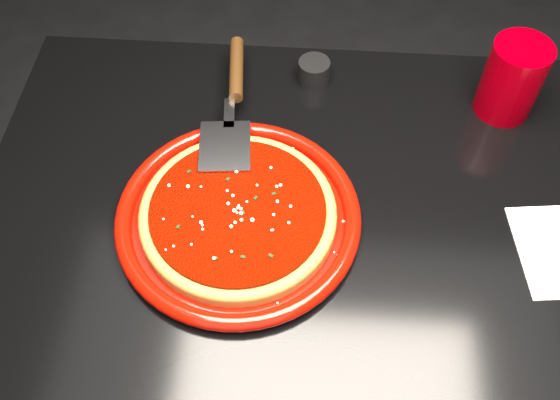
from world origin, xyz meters
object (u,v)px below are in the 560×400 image
object	(u,v)px
pizza_server	(232,103)
cup	(512,79)
ramekin	(314,71)
table	(345,335)
plate	(238,217)

from	to	relation	value
pizza_server	cup	xyz separation A→B (m)	(0.45, 0.06, 0.02)
cup	ramekin	world-z (taller)	cup
table	ramekin	bearing A→B (deg)	106.15
pizza_server	ramekin	size ratio (longest dim) A/B	6.13
plate	table	bearing A→B (deg)	-2.59
ramekin	cup	bearing A→B (deg)	-7.75
cup	table	bearing A→B (deg)	-130.32
plate	ramekin	bearing A→B (deg)	71.98
table	pizza_server	bearing A→B (deg)	136.78
cup	ramekin	size ratio (longest dim) A/B	2.42
table	plate	distance (m)	0.43
table	pizza_server	xyz separation A→B (m)	(-0.22, 0.21, 0.42)
table	ramekin	size ratio (longest dim) A/B	21.70
plate	pizza_server	size ratio (longest dim) A/B	1.08
table	pizza_server	size ratio (longest dim) A/B	3.54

